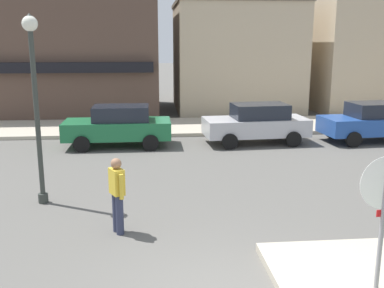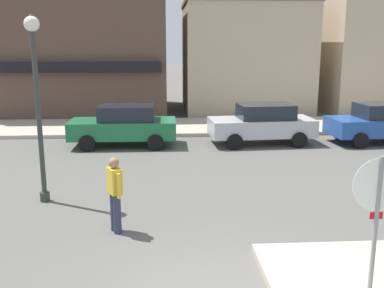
{
  "view_description": "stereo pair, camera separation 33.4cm",
  "coord_description": "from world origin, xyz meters",
  "px_view_note": "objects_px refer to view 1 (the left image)",
  "views": [
    {
      "loc": [
        -1.19,
        -5.99,
        3.9
      ],
      "look_at": [
        -0.21,
        4.5,
        1.5
      ],
      "focal_mm": 42.0,
      "sensor_mm": 36.0,
      "label": 1
    },
    {
      "loc": [
        -0.86,
        -6.02,
        3.9
      ],
      "look_at": [
        -0.21,
        4.5,
        1.5
      ],
      "focal_mm": 42.0,
      "sensor_mm": 36.0,
      "label": 2
    }
  ],
  "objects_px": {
    "pedestrian_crossing_near": "(117,193)",
    "parked_car_nearest": "(119,125)",
    "lamp_post": "(34,83)",
    "parked_car_second": "(257,123)",
    "parked_car_third": "(373,121)",
    "stop_sign": "(384,205)"
  },
  "relations": [
    {
      "from": "pedestrian_crossing_near",
      "to": "parked_car_nearest",
      "type": "bearing_deg",
      "value": 93.58
    },
    {
      "from": "lamp_post",
      "to": "parked_car_second",
      "type": "bearing_deg",
      "value": 41.84
    },
    {
      "from": "parked_car_third",
      "to": "stop_sign",
      "type": "bearing_deg",
      "value": -116.4
    },
    {
      "from": "stop_sign",
      "to": "parked_car_nearest",
      "type": "xyz_separation_m",
      "value": [
        -4.67,
        10.89,
        -0.71
      ]
    },
    {
      "from": "lamp_post",
      "to": "parked_car_nearest",
      "type": "bearing_deg",
      "value": 76.33
    },
    {
      "from": "parked_car_second",
      "to": "pedestrian_crossing_near",
      "type": "height_order",
      "value": "pedestrian_crossing_near"
    },
    {
      "from": "lamp_post",
      "to": "pedestrian_crossing_near",
      "type": "xyz_separation_m",
      "value": [
        1.98,
        -1.99,
        -2.09
      ]
    },
    {
      "from": "parked_car_third",
      "to": "parked_car_nearest",
      "type": "bearing_deg",
      "value": 179.79
    },
    {
      "from": "lamp_post",
      "to": "parked_car_nearest",
      "type": "xyz_separation_m",
      "value": [
        1.48,
        6.07,
        -2.15
      ]
    },
    {
      "from": "parked_car_second",
      "to": "lamp_post",
      "type": "bearing_deg",
      "value": -138.16
    },
    {
      "from": "lamp_post",
      "to": "pedestrian_crossing_near",
      "type": "bearing_deg",
      "value": -45.15
    },
    {
      "from": "stop_sign",
      "to": "parked_car_second",
      "type": "height_order",
      "value": "stop_sign"
    },
    {
      "from": "stop_sign",
      "to": "parked_car_second",
      "type": "distance_m",
      "value": 10.97
    },
    {
      "from": "stop_sign",
      "to": "parked_car_third",
      "type": "xyz_separation_m",
      "value": [
        5.39,
        10.85,
        -0.71
      ]
    },
    {
      "from": "parked_car_nearest",
      "to": "parked_car_third",
      "type": "distance_m",
      "value": 10.05
    },
    {
      "from": "parked_car_second",
      "to": "parked_car_third",
      "type": "distance_m",
      "value": 4.71
    },
    {
      "from": "parked_car_nearest",
      "to": "parked_car_third",
      "type": "bearing_deg",
      "value": -0.21
    },
    {
      "from": "stop_sign",
      "to": "lamp_post",
      "type": "relative_size",
      "value": 0.51
    },
    {
      "from": "stop_sign",
      "to": "lamp_post",
      "type": "distance_m",
      "value": 7.94
    },
    {
      "from": "parked_car_nearest",
      "to": "stop_sign",
      "type": "bearing_deg",
      "value": -66.8
    },
    {
      "from": "parked_car_nearest",
      "to": "parked_car_second",
      "type": "xyz_separation_m",
      "value": [
        5.34,
        0.03,
        0.0
      ]
    },
    {
      "from": "parked_car_second",
      "to": "parked_car_third",
      "type": "relative_size",
      "value": 0.99
    }
  ]
}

